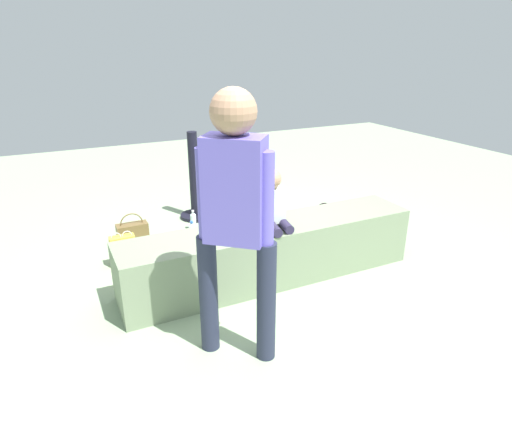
# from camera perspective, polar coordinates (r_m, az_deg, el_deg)

# --- Properties ---
(ground_plane) EXTENTS (12.00, 12.00, 0.00)m
(ground_plane) POSITION_cam_1_polar(r_m,az_deg,el_deg) (3.85, 1.96, -7.61)
(ground_plane) COLOR #8FA682
(concrete_ledge) EXTENTS (2.55, 0.49, 0.50)m
(concrete_ledge) POSITION_cam_1_polar(r_m,az_deg,el_deg) (3.73, 2.01, -4.28)
(concrete_ledge) COLOR gray
(concrete_ledge) RESTS_ON ground_plane
(child_seated) EXTENTS (0.28, 0.33, 0.48)m
(child_seated) POSITION_cam_1_polar(r_m,az_deg,el_deg) (3.52, 2.14, 2.26)
(child_seated) COLOR #2A2441
(child_seated) RESTS_ON concrete_ledge
(adult_standing) EXTENTS (0.41, 0.38, 1.69)m
(adult_standing) POSITION_cam_1_polar(r_m,az_deg,el_deg) (2.53, -2.72, 1.61)
(adult_standing) COLOR #24293F
(adult_standing) RESTS_ON ground_plane
(cake_plate) EXTENTS (0.22, 0.22, 0.07)m
(cake_plate) POSITION_cam_1_polar(r_m,az_deg,el_deg) (3.52, -2.62, -1.07)
(cake_plate) COLOR white
(cake_plate) RESTS_ON concrete_ledge
(gift_bag) EXTENTS (0.22, 0.09, 0.33)m
(gift_bag) POSITION_cam_1_polar(r_m,az_deg,el_deg) (4.17, -16.85, -3.87)
(gift_bag) COLOR gold
(gift_bag) RESTS_ON ground_plane
(railing_post) EXTENTS (0.36, 0.36, 1.00)m
(railing_post) POSITION_cam_1_polar(r_m,az_deg,el_deg) (5.06, -7.97, 4.16)
(railing_post) COLOR black
(railing_post) RESTS_ON ground_plane
(water_bottle_near_gift) EXTENTS (0.06, 0.06, 0.23)m
(water_bottle_near_gift) POSITION_cam_1_polar(r_m,az_deg,el_deg) (4.81, -8.14, -0.18)
(water_bottle_near_gift) COLOR silver
(water_bottle_near_gift) RESTS_ON ground_plane
(water_bottle_far_side) EXTENTS (0.07, 0.07, 0.22)m
(water_bottle_far_side) POSITION_cam_1_polar(r_m,az_deg,el_deg) (4.54, -8.30, -1.60)
(water_bottle_far_side) COLOR silver
(water_bottle_far_side) RESTS_ON ground_plane
(party_cup_red) EXTENTS (0.08, 0.08, 0.09)m
(party_cup_red) POSITION_cam_1_polar(r_m,az_deg,el_deg) (5.03, 5.63, 0.26)
(party_cup_red) COLOR red
(party_cup_red) RESTS_ON ground_plane
(cake_box_white) EXTENTS (0.34, 0.33, 0.12)m
(cake_box_white) POSITION_cam_1_polar(r_m,az_deg,el_deg) (4.04, -11.31, -5.57)
(cake_box_white) COLOR white
(cake_box_white) RESTS_ON ground_plane
(handbag_black_leather) EXTENTS (0.32, 0.14, 0.31)m
(handbag_black_leather) POSITION_cam_1_polar(r_m,az_deg,el_deg) (4.82, 8.60, -0.17)
(handbag_black_leather) COLOR black
(handbag_black_leather) RESTS_ON ground_plane
(handbag_brown_canvas) EXTENTS (0.31, 0.13, 0.32)m
(handbag_brown_canvas) POSITION_cam_1_polar(r_m,az_deg,el_deg) (4.63, -15.72, -1.65)
(handbag_brown_canvas) COLOR brown
(handbag_brown_canvas) RESTS_ON ground_plane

